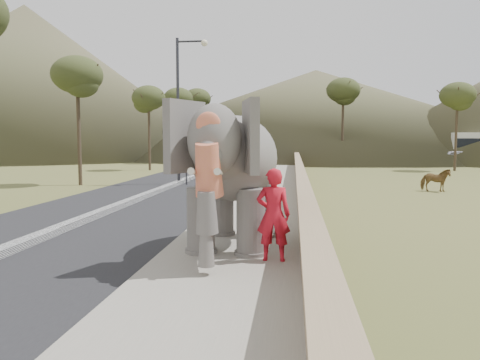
% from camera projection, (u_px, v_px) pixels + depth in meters
% --- Properties ---
extents(ground, '(160.00, 160.00, 0.00)m').
position_uv_depth(ground, '(238.00, 244.00, 11.49)').
color(ground, olive).
rests_on(ground, ground).
extents(road, '(7.00, 120.00, 0.03)m').
position_uv_depth(road, '(157.00, 193.00, 21.94)').
color(road, black).
rests_on(road, ground).
extents(median, '(0.35, 120.00, 0.22)m').
position_uv_depth(median, '(157.00, 191.00, 21.94)').
color(median, black).
rests_on(median, ground).
extents(walkway, '(3.00, 120.00, 0.15)m').
position_uv_depth(walkway, '(264.00, 193.00, 21.37)').
color(walkway, '#9E9687').
rests_on(walkway, ground).
extents(parapet, '(0.30, 120.00, 1.10)m').
position_uv_depth(parapet, '(300.00, 183.00, 21.15)').
color(parapet, tan).
rests_on(parapet, ground).
extents(lamppost, '(1.76, 0.36, 8.00)m').
position_uv_depth(lamppost, '(183.00, 96.00, 25.59)').
color(lamppost, '#2A2A2E').
rests_on(lamppost, ground).
extents(signboard, '(0.60, 0.08, 2.40)m').
position_uv_depth(signboard, '(186.00, 155.00, 25.58)').
color(signboard, '#2D2D33').
rests_on(signboard, ground).
extents(cow, '(1.46, 0.96, 1.13)m').
position_uv_depth(cow, '(435.00, 180.00, 22.55)').
color(cow, brown).
rests_on(cow, ground).
extents(distant_car, '(4.50, 2.58, 1.44)m').
position_uv_depth(distant_car, '(462.00, 158.00, 44.23)').
color(distant_car, silver).
rests_on(distant_car, ground).
extents(hill_left, '(60.00, 60.00, 22.00)m').
position_uv_depth(hill_left, '(27.00, 81.00, 69.20)').
color(hill_left, brown).
rests_on(hill_left, ground).
extents(hill_far, '(80.00, 80.00, 14.00)m').
position_uv_depth(hill_far, '(315.00, 112.00, 79.55)').
color(hill_far, brown).
rests_on(hill_far, ground).
extents(elephant_and_man, '(2.53, 4.46, 3.12)m').
position_uv_depth(elephant_and_man, '(235.00, 177.00, 10.70)').
color(elephant_and_man, slate).
rests_on(elephant_and_man, ground).
extents(motorcyclist, '(2.00, 1.76, 1.77)m').
position_uv_depth(motorcyclist, '(235.00, 163.00, 35.72)').
color(motorcyclist, maroon).
rests_on(motorcyclist, ground).
extents(trees, '(47.74, 45.10, 8.91)m').
position_uv_depth(trees, '(320.00, 121.00, 39.76)').
color(trees, '#473828').
rests_on(trees, ground).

